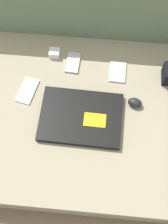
# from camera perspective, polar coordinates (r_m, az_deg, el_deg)

# --- Properties ---
(ground_plane) EXTENTS (8.00, 8.00, 0.00)m
(ground_plane) POSITION_cam_1_polar(r_m,az_deg,el_deg) (1.43, -0.00, -2.73)
(ground_plane) COLOR #7A6651
(couch_seat) EXTENTS (1.16, 0.78, 0.15)m
(couch_seat) POSITION_cam_1_polar(r_m,az_deg,el_deg) (1.37, -0.00, -1.60)
(couch_seat) COLOR gray
(couch_seat) RESTS_ON ground_plane
(couch_backrest) EXTENTS (1.16, 0.20, 0.46)m
(couch_backrest) POSITION_cam_1_polar(r_m,az_deg,el_deg) (1.50, 1.81, 18.26)
(couch_backrest) COLOR #60755B
(couch_backrest) RESTS_ON ground_plane
(laptop) EXTENTS (0.34, 0.25, 0.03)m
(laptop) POSITION_cam_1_polar(r_m,az_deg,el_deg) (1.28, -0.56, -0.96)
(laptop) COLOR black
(laptop) RESTS_ON couch_seat
(computer_mouse) EXTENTS (0.07, 0.05, 0.04)m
(computer_mouse) POSITION_cam_1_polar(r_m,az_deg,el_deg) (1.32, 9.29, 1.69)
(computer_mouse) COLOR black
(computer_mouse) RESTS_ON couch_seat
(phone_silver) EXTENTS (0.06, 0.11, 0.01)m
(phone_silver) POSITION_cam_1_polar(r_m,az_deg,el_deg) (1.42, -2.05, 9.01)
(phone_silver) COLOR #B7B7BC
(phone_silver) RESTS_ON couch_seat
(phone_black) EXTENTS (0.08, 0.10, 0.01)m
(phone_black) POSITION_cam_1_polar(r_m,az_deg,el_deg) (1.40, 6.16, 7.25)
(phone_black) COLOR #B7B7BC
(phone_black) RESTS_ON couch_seat
(phone_small) EXTENTS (0.09, 0.13, 0.01)m
(phone_small) POSITION_cam_1_polar(r_m,az_deg,el_deg) (1.37, -10.29, 3.88)
(phone_small) COLOR silver
(phone_small) RESTS_ON couch_seat
(charger_brick) EXTENTS (0.05, 0.04, 0.03)m
(charger_brick) POSITION_cam_1_polar(r_m,az_deg,el_deg) (1.44, -5.42, 10.69)
(charger_brick) COLOR silver
(charger_brick) RESTS_ON couch_seat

